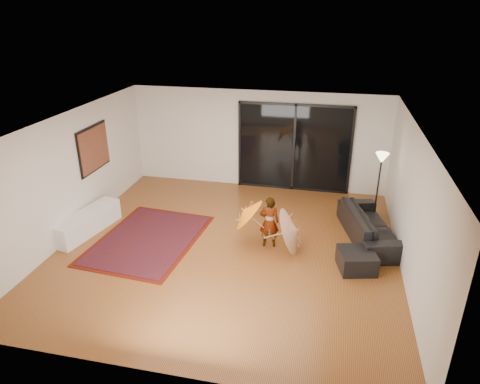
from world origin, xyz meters
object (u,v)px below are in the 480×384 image
(media_console, at_px, (88,222))
(sofa, at_px, (370,225))
(ottoman, at_px, (357,260))
(child, at_px, (269,222))

(media_console, xyz_separation_m, sofa, (6.20, 1.06, 0.08))
(media_console, height_order, sofa, sofa)
(sofa, bearing_deg, ottoman, 151.49)
(ottoman, bearing_deg, media_console, 177.81)
(sofa, distance_m, ottoman, 1.33)
(ottoman, relative_size, child, 0.59)
(ottoman, bearing_deg, child, 163.96)
(sofa, height_order, ottoman, sofa)
(child, bearing_deg, ottoman, 156.04)
(media_console, distance_m, sofa, 6.29)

